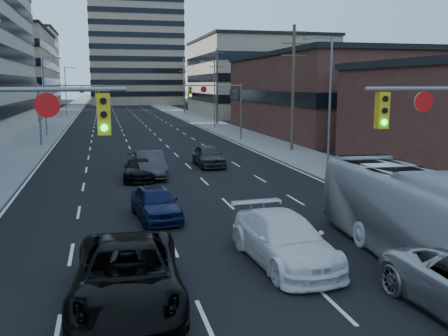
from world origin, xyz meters
name	(u,v)px	position (x,y,z in m)	size (l,w,h in m)	color
road_surface	(119,107)	(0.00, 130.00, 0.01)	(18.00, 300.00, 0.02)	black
sidewalk_left	(73,107)	(-11.50, 130.00, 0.07)	(5.00, 300.00, 0.15)	slate
sidewalk_right	(162,106)	(11.50, 130.00, 0.07)	(5.00, 300.00, 0.15)	slate
storefront_right_mid	(342,96)	(24.00, 50.00, 4.50)	(20.00, 30.00, 9.00)	#472119
office_right_far	(256,78)	(25.00, 88.00, 7.00)	(22.00, 28.00, 14.00)	gray
apartment_tower	(134,5)	(6.00, 150.00, 29.00)	(26.00, 26.00, 58.00)	gray
bg_block_left	(9,69)	(-28.00, 140.00, 10.00)	(24.00, 24.00, 20.00)	#ADA089
bg_block_right	(235,84)	(32.00, 130.00, 6.00)	(22.00, 22.00, 12.00)	gray
signal_far_left	(64,101)	(-7.68, 45.00, 4.30)	(6.09, 0.33, 6.00)	slate
signal_far_right	(220,100)	(7.68, 45.00, 4.30)	(6.09, 0.33, 6.00)	slate
utility_pole_block	(293,86)	(12.20, 36.00, 5.78)	(2.20, 0.28, 11.00)	#4C3D2D
utility_pole_midblock	(217,85)	(12.20, 66.00, 5.78)	(2.20, 0.28, 11.00)	#4C3D2D
utility_pole_distant	(184,85)	(12.20, 96.00, 5.78)	(2.20, 0.28, 11.00)	#4C3D2D
streetlight_left_mid	(46,92)	(-10.34, 55.00, 5.05)	(2.03, 0.22, 9.00)	slate
streetlight_left_far	(67,89)	(-10.34, 90.00, 5.05)	(2.03, 0.22, 9.00)	slate
streetlight_right_near	(328,98)	(10.34, 25.00, 5.05)	(2.03, 0.22, 9.00)	slate
streetlight_right_far	(213,91)	(10.34, 60.00, 5.05)	(2.03, 0.22, 9.00)	slate
black_pickup	(128,275)	(-3.64, 7.41, 0.86)	(2.87, 6.22, 1.73)	black
white_van	(284,240)	(1.60, 9.47, 0.82)	(2.28, 5.62, 1.63)	white
transit_bus	(427,220)	(6.00, 8.11, 1.57)	(2.64, 11.29, 3.14)	#BDBDBD
sedan_blue	(156,203)	(-2.00, 16.04, 0.75)	(1.76, 4.38, 1.49)	#0D1337
sedan_grey_center	(150,164)	(-1.29, 26.40, 0.82)	(1.74, 5.00, 1.65)	#2E2D30
sedan_black_far	(139,168)	(-2.01, 25.78, 0.69)	(1.92, 4.73, 1.37)	black
sedan_grey_right	(208,156)	(3.25, 29.63, 0.79)	(1.85, 4.61, 1.57)	#2E2E30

